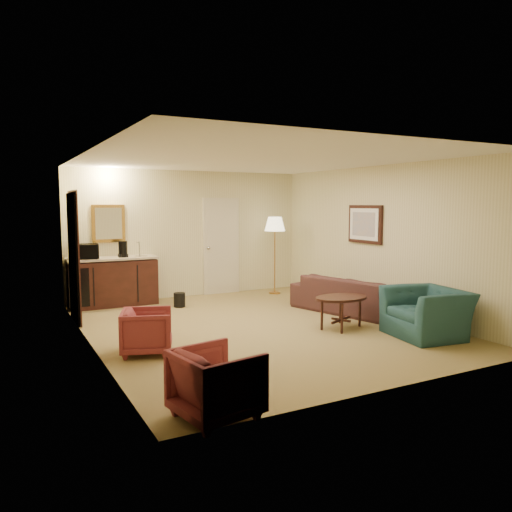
{
  "coord_description": "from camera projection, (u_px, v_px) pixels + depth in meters",
  "views": [
    {
      "loc": [
        -3.61,
        -6.8,
        1.93
      ],
      "look_at": [
        0.24,
        0.5,
        1.06
      ],
      "focal_mm": 35.0,
      "sensor_mm": 36.0,
      "label": 1
    }
  ],
  "objects": [
    {
      "name": "ground",
      "position": [
        257.0,
        326.0,
        7.85
      ],
      "size": [
        6.0,
        6.0,
        0.0
      ],
      "primitive_type": "plane",
      "color": "#97824D",
      "rests_on": "ground"
    },
    {
      "name": "room_walls",
      "position": [
        230.0,
        216.0,
        8.31
      ],
      "size": [
        5.02,
        6.01,
        2.61
      ],
      "color": "beige",
      "rests_on": "ground"
    },
    {
      "name": "wetbar_cabinet",
      "position": [
        113.0,
        281.0,
        9.43
      ],
      "size": [
        1.64,
        0.58,
        0.92
      ],
      "primitive_type": "cube",
      "color": "#3B1812",
      "rests_on": "ground"
    },
    {
      "name": "sofa",
      "position": [
        351.0,
        289.0,
        8.82
      ],
      "size": [
        1.19,
        2.27,
        0.85
      ],
      "primitive_type": "imported",
      "rotation": [
        0.0,
        0.0,
        1.84
      ],
      "color": "black",
      "rests_on": "ground"
    },
    {
      "name": "teal_armchair",
      "position": [
        427.0,
        305.0,
        7.22
      ],
      "size": [
        0.85,
        1.17,
        0.94
      ],
      "primitive_type": "imported",
      "rotation": [
        0.0,
        0.0,
        -1.72
      ],
      "color": "#1B4343",
      "rests_on": "ground"
    },
    {
      "name": "rose_chair_near",
      "position": [
        147.0,
        329.0,
        6.41
      ],
      "size": [
        0.75,
        0.78,
        0.64
      ],
      "primitive_type": "imported",
      "rotation": [
        0.0,
        0.0,
        1.24
      ],
      "color": "maroon",
      "rests_on": "ground"
    },
    {
      "name": "rose_chair_far",
      "position": [
        217.0,
        380.0,
        4.47
      ],
      "size": [
        0.75,
        0.78,
        0.7
      ],
      "primitive_type": "imported",
      "rotation": [
        0.0,
        0.0,
        1.75
      ],
      "color": "maroon",
      "rests_on": "ground"
    },
    {
      "name": "coffee_table",
      "position": [
        341.0,
        312.0,
        7.72
      ],
      "size": [
        1.03,
        0.88,
        0.5
      ],
      "primitive_type": "cube",
      "rotation": [
        0.0,
        0.0,
        0.4
      ],
      "color": "black",
      "rests_on": "ground"
    },
    {
      "name": "floor_lamp",
      "position": [
        275.0,
        255.0,
        10.67
      ],
      "size": [
        0.47,
        0.47,
        1.66
      ],
      "primitive_type": "cube",
      "rotation": [
        0.0,
        0.0,
        0.07
      ],
      "color": "#BA833E",
      "rests_on": "ground"
    },
    {
      "name": "waste_bin",
      "position": [
        179.0,
        300.0,
        9.33
      ],
      "size": [
        0.27,
        0.27,
        0.27
      ],
      "primitive_type": "cylinder",
      "rotation": [
        0.0,
        0.0,
        0.33
      ],
      "color": "black",
      "rests_on": "ground"
    },
    {
      "name": "microwave",
      "position": [
        84.0,
        250.0,
        9.12
      ],
      "size": [
        0.52,
        0.33,
        0.33
      ],
      "primitive_type": "imported",
      "rotation": [
        0.0,
        0.0,
        -0.12
      ],
      "color": "black",
      "rests_on": "wetbar_cabinet"
    },
    {
      "name": "coffee_maker",
      "position": [
        123.0,
        249.0,
        9.42
      ],
      "size": [
        0.19,
        0.19,
        0.31
      ],
      "primitive_type": "cylinder",
      "rotation": [
        0.0,
        0.0,
        0.18
      ],
      "color": "black",
      "rests_on": "wetbar_cabinet"
    }
  ]
}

